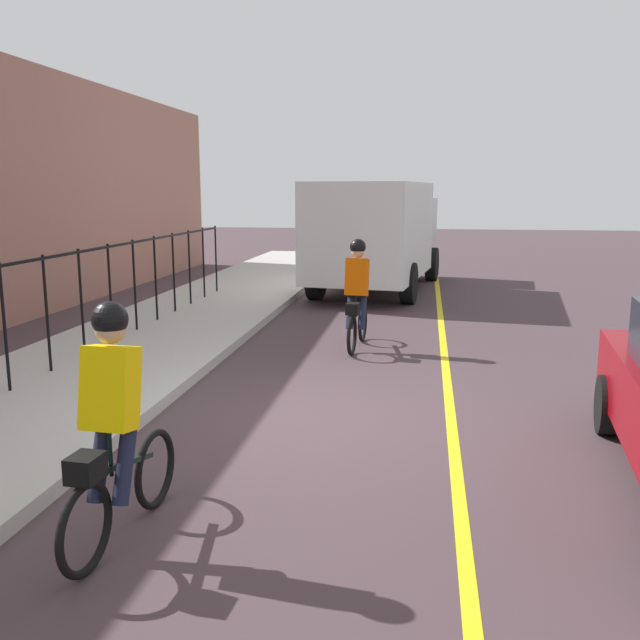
# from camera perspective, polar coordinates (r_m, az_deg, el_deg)

# --- Properties ---
(ground_plane) EXTENTS (80.00, 80.00, 0.00)m
(ground_plane) POSITION_cam_1_polar(r_m,az_deg,el_deg) (7.99, -0.75, -8.19)
(ground_plane) COLOR #443439
(lane_line_centre) EXTENTS (36.00, 0.12, 0.01)m
(lane_line_centre) POSITION_cam_1_polar(r_m,az_deg,el_deg) (7.90, 10.90, -8.60)
(lane_line_centre) COLOR yellow
(lane_line_centre) RESTS_ON ground
(sidewalk) EXTENTS (40.00, 3.20, 0.15)m
(sidewalk) POSITION_cam_1_polar(r_m,az_deg,el_deg) (9.14, -22.40, -6.08)
(sidewalk) COLOR #AEAAA5
(sidewalk) RESTS_ON ground
(iron_fence) EXTENTS (15.32, 0.04, 1.60)m
(iron_fence) POSITION_cam_1_polar(r_m,az_deg,el_deg) (9.95, -21.90, 2.03)
(iron_fence) COLOR black
(iron_fence) RESTS_ON sidewalk
(cyclist_lead) EXTENTS (1.71, 0.38, 1.83)m
(cyclist_lead) POSITION_cam_1_polar(r_m,az_deg,el_deg) (11.21, 3.10, 2.10)
(cyclist_lead) COLOR black
(cyclist_lead) RESTS_ON ground
(cyclist_follow) EXTENTS (1.71, 0.38, 1.83)m
(cyclist_follow) POSITION_cam_1_polar(r_m,az_deg,el_deg) (5.25, -16.78, -8.45)
(cyclist_follow) COLOR black
(cyclist_follow) RESTS_ON ground
(box_truck_background) EXTENTS (6.95, 3.24, 2.78)m
(box_truck_background) POSITION_cam_1_polar(r_m,az_deg,el_deg) (17.86, 4.83, 7.36)
(box_truck_background) COLOR white
(box_truck_background) RESTS_ON ground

